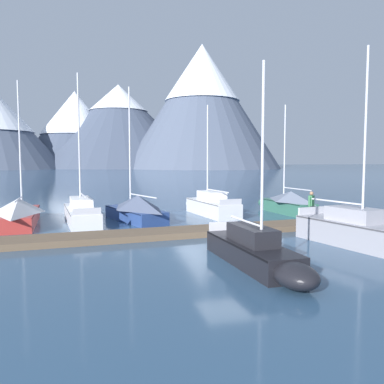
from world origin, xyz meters
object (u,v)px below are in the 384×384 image
object	(u,v)px
person_on_dock	(311,204)
sailboat_mid_dock_starboard	(257,252)
sailboat_outer_slip	(359,231)
sailboat_far_berth	(209,205)
sailboat_nearest_berth	(20,212)
sailboat_second_berth	(81,212)
sailboat_mid_dock_port	(134,208)
sailboat_end_of_dock	(286,202)

from	to	relation	value
person_on_dock	sailboat_mid_dock_starboard	bearing A→B (deg)	-132.64
sailboat_outer_slip	person_on_dock	bearing A→B (deg)	79.47
sailboat_far_berth	sailboat_nearest_berth	bearing A→B (deg)	-173.49
sailboat_second_berth	sailboat_mid_dock_starboard	bearing A→B (deg)	-63.24
sailboat_second_berth	sailboat_mid_dock_port	size ratio (longest dim) A/B	1.07
sailboat_nearest_berth	person_on_dock	world-z (taller)	sailboat_nearest_berth
sailboat_mid_dock_port	sailboat_mid_dock_starboard	distance (m)	12.23
sailboat_second_berth	sailboat_far_berth	bearing A→B (deg)	8.10
sailboat_outer_slip	person_on_dock	xyz separation A→B (m)	(0.99, 5.35, 0.58)
sailboat_end_of_dock	sailboat_far_berth	bearing A→B (deg)	172.64
sailboat_nearest_berth	sailboat_second_berth	xyz separation A→B (m)	(3.39, 0.14, -0.16)
sailboat_nearest_berth	sailboat_outer_slip	world-z (taller)	sailboat_outer_slip
sailboat_outer_slip	sailboat_nearest_berth	bearing A→B (deg)	146.38
sailboat_second_berth	sailboat_end_of_dock	world-z (taller)	sailboat_second_berth
sailboat_nearest_berth	sailboat_outer_slip	xyz separation A→B (m)	(15.23, -10.13, -0.08)
sailboat_outer_slip	sailboat_end_of_dock	world-z (taller)	sailboat_outer_slip
sailboat_mid_dock_port	sailboat_mid_dock_starboard	bearing A→B (deg)	-76.26
sailboat_second_berth	sailboat_outer_slip	distance (m)	15.67
sailboat_nearest_berth	sailboat_second_berth	size ratio (longest dim) A/B	0.95
sailboat_nearest_berth	sailboat_end_of_dock	size ratio (longest dim) A/B	1.10
sailboat_nearest_berth	sailboat_mid_dock_port	world-z (taller)	sailboat_nearest_berth
sailboat_second_berth	sailboat_end_of_dock	distance (m)	14.20
sailboat_nearest_berth	sailboat_mid_dock_port	size ratio (longest dim) A/B	1.02
sailboat_far_berth	sailboat_outer_slip	bearing A→B (deg)	-74.56
sailboat_mid_dock_starboard	sailboat_far_berth	bearing A→B (deg)	79.39
sailboat_mid_dock_starboard	person_on_dock	bearing A→B (deg)	47.36
sailboat_nearest_berth	sailboat_end_of_dock	distance (m)	17.59
sailboat_mid_dock_port	sailboat_second_berth	bearing A→B (deg)	174.48
sailboat_mid_dock_starboard	sailboat_outer_slip	world-z (taller)	sailboat_outer_slip
sailboat_mid_dock_starboard	person_on_dock	xyz separation A→B (m)	(6.69, 7.26, 0.71)
sailboat_nearest_berth	sailboat_second_berth	world-z (taller)	sailboat_second_berth
sailboat_mid_dock_starboard	sailboat_end_of_dock	bearing A→B (deg)	57.68
sailboat_second_berth	sailboat_far_berth	world-z (taller)	sailboat_second_berth
sailboat_mid_dock_starboard	person_on_dock	world-z (taller)	sailboat_mid_dock_starboard
sailboat_mid_dock_starboard	sailboat_far_berth	size ratio (longest dim) A/B	0.93
person_on_dock	sailboat_end_of_dock	bearing A→B (deg)	76.05
sailboat_far_berth	person_on_dock	xyz separation A→B (m)	(4.17, -6.16, 0.61)
sailboat_end_of_dock	sailboat_mid_dock_port	bearing A→B (deg)	-175.65
sailboat_second_berth	sailboat_far_berth	size ratio (longest dim) A/B	1.18
sailboat_mid_dock_port	person_on_dock	distance (m)	10.65
sailboat_nearest_berth	sailboat_mid_dock_port	bearing A→B (deg)	-1.47
sailboat_second_berth	person_on_dock	size ratio (longest dim) A/B	5.29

